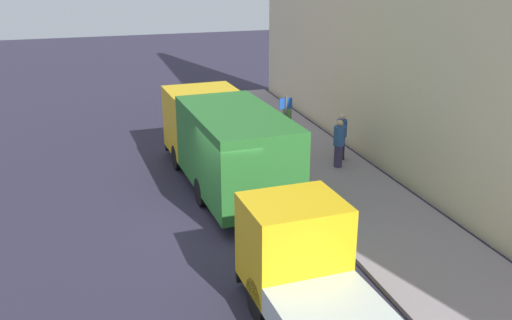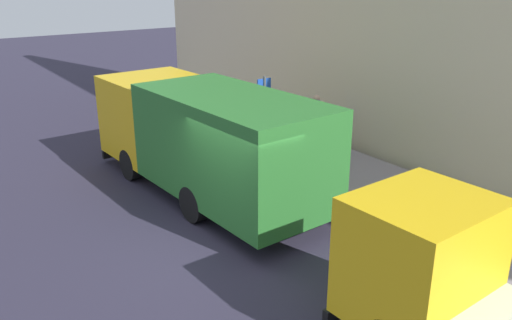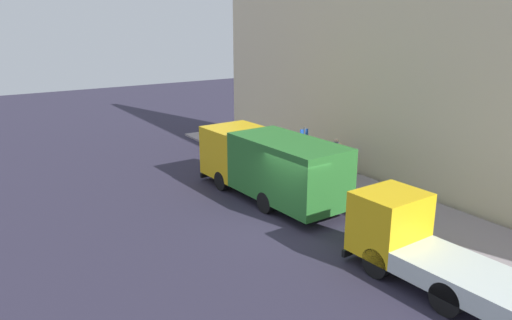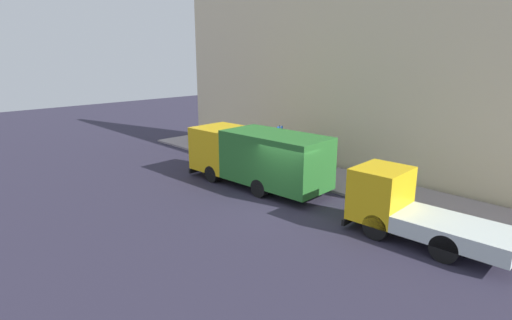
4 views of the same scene
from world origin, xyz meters
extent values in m
plane|color=#2B2739|center=(0.00, 0.00, 0.00)|extent=(80.00, 80.00, 0.00)
cube|color=gray|center=(4.73, 0.00, 0.06)|extent=(3.45, 30.00, 0.12)
cube|color=beige|center=(6.95, 0.00, 5.43)|extent=(0.50, 30.00, 10.86)
cube|color=gold|center=(1.02, 5.12, 1.52)|extent=(2.56, 2.51, 2.18)
cube|color=black|center=(0.96, 6.29, 1.78)|extent=(2.04, 0.17, 1.22)
cube|color=#286C2A|center=(1.22, 1.40, 1.59)|extent=(2.70, 5.19, 2.34)
cube|color=black|center=(0.95, 6.37, 0.23)|extent=(2.34, 0.24, 0.24)
cylinder|color=black|center=(-0.02, 4.59, 0.43)|extent=(0.34, 0.86, 0.85)
cylinder|color=black|center=(2.11, 4.70, 0.43)|extent=(0.34, 0.86, 0.85)
cylinder|color=black|center=(0.15, 1.35, 0.43)|extent=(0.34, 0.86, 0.85)
cylinder|color=black|center=(2.28, 1.46, 0.43)|extent=(0.34, 0.86, 0.85)
cube|color=gold|center=(0.95, -4.17, 1.41)|extent=(2.08, 1.80, 1.90)
cube|color=black|center=(0.91, -3.33, 1.64)|extent=(1.69, 0.14, 1.06)
cube|color=black|center=(0.90, -3.25, 0.25)|extent=(1.93, 0.21, 0.24)
cylinder|color=black|center=(0.11, -4.55, 0.46)|extent=(0.34, 0.93, 0.92)
cylinder|color=black|center=(1.81, -4.48, 0.46)|extent=(0.34, 0.93, 0.92)
cylinder|color=#3D325B|center=(5.25, 2.86, 0.51)|extent=(0.41, 0.41, 0.78)
cylinder|color=#30579C|center=(5.25, 2.86, 1.24)|extent=(0.55, 0.55, 0.67)
sphere|color=#D7AE7C|center=(5.25, 2.86, 1.69)|extent=(0.23, 0.23, 0.23)
cylinder|color=black|center=(4.27, 5.40, 0.54)|extent=(0.26, 0.26, 0.84)
cylinder|color=#548343|center=(4.27, 5.40, 1.30)|extent=(0.34, 0.34, 0.67)
sphere|color=brown|center=(4.27, 5.40, 1.74)|extent=(0.21, 0.21, 0.21)
cylinder|color=black|center=(5.65, 3.54, 0.55)|extent=(0.39, 0.39, 0.86)
cylinder|color=#2A5399|center=(5.65, 3.54, 1.28)|extent=(0.53, 0.53, 0.61)
sphere|color=#D9AC8E|center=(5.65, 3.54, 1.69)|extent=(0.21, 0.21, 0.21)
cylinder|color=#4C5156|center=(3.40, 3.16, 1.40)|extent=(0.08, 0.08, 2.56)
cube|color=blue|center=(3.40, 3.18, 2.43)|extent=(0.44, 0.03, 0.36)
camera|label=1|loc=(-2.91, -14.15, 7.11)|focal=40.32mm
camera|label=2|loc=(-4.94, -8.39, 5.43)|focal=37.15mm
camera|label=3|loc=(-9.95, -13.61, 7.41)|focal=34.64mm
camera|label=4|loc=(-12.10, -11.26, 6.39)|focal=28.83mm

